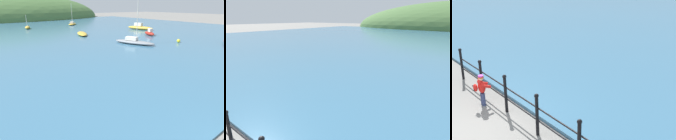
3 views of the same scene
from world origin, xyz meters
The scene contains 3 objects.
ground_plane centered at (0.00, 0.00, 0.00)m, with size 200.00×200.00×0.00m, color slate.
iron_railing centered at (0.51, 1.50, 0.64)m, with size 8.18×0.12×1.21m.
child_in_coat centered at (-1.14, 1.13, 0.61)m, with size 0.41×0.55×1.00m.
Camera 3 is at (7.18, -2.45, 4.65)m, focal length 50.00 mm.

